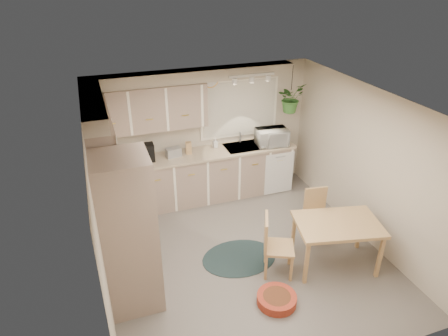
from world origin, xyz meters
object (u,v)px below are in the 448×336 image
Objects in this scene: chair_back at (318,216)px; braided_rug at (239,258)px; pet_bed at (277,299)px; microwave at (272,135)px; chair_left at (279,246)px; dining_table at (335,244)px.

chair_back is 1.42m from braided_rug.
chair_back is 1.59× the size of pet_bed.
microwave reaches higher than pet_bed.
chair_left is 1.07m from chair_back.
chair_left is 1.75× the size of pet_bed.
dining_table is 2.23× the size of pet_bed.
dining_table is 0.65m from chair_back.
braided_rug is 2.46m from microwave.
braided_rug is at bearing -112.99° from chair_left.
microwave is at bearing -79.54° from chair_back.
dining_table is at bearing 20.58° from pet_bed.
chair_back is at bearing -83.12° from microwave.
dining_table is at bearing 106.07° from chair_left.
pet_bed reaches higher than braided_rug.
dining_table reaches higher than braided_rug.
braided_rug is (-1.35, -0.07, -0.41)m from chair_back.
chair_left is 2.47m from microwave.
chair_left is (-0.84, 0.12, 0.09)m from dining_table.
microwave is at bearing 66.96° from pet_bed.
dining_table is at bearing -24.57° from braided_rug.
chair_back is at bearing 41.09° from pet_bed.
microwave is at bearing 88.69° from dining_table.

